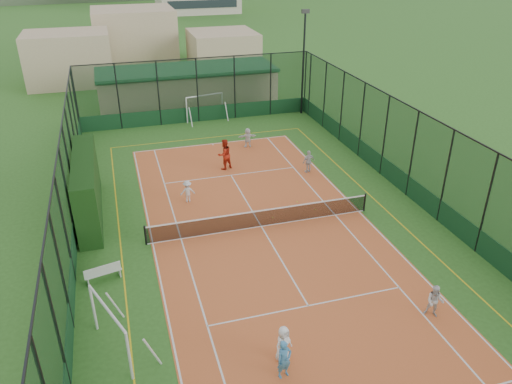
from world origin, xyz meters
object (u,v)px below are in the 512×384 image
at_px(futsal_goal_near, 110,331).
at_px(child_near_mid, 284,359).
at_px(futsal_goal_far, 205,108).
at_px(child_far_back, 248,138).
at_px(child_far_left, 188,191).
at_px(child_near_right, 435,301).
at_px(coach, 224,154).
at_px(clubhouse, 187,86).
at_px(child_near_left, 283,344).
at_px(child_far_right, 309,161).
at_px(floodlight_ne, 303,64).
at_px(white_bench, 103,272).

distance_m(futsal_goal_near, child_near_mid, 6.10).
relative_size(futsal_goal_far, child_far_back, 2.30).
bearing_deg(child_far_left, child_near_right, 123.66).
xyz_separation_m(child_far_back, coach, (-2.40, -3.14, 0.30)).
bearing_deg(futsal_goal_far, child_far_left, -116.55).
bearing_deg(clubhouse, coach, -90.53).
bearing_deg(child_near_mid, child_near_left, 59.22).
bearing_deg(coach, futsal_goal_near, 39.44).
distance_m(child_far_left, child_far_back, 8.76).
height_order(child_near_left, child_far_right, child_far_right).
height_order(child_far_left, coach, coach).
xyz_separation_m(child_near_right, child_far_left, (-7.55, 12.03, -0.05)).
height_order(child_far_right, coach, coach).
height_order(child_far_left, child_far_right, child_far_right).
bearing_deg(child_near_mid, coach, 69.69).
xyz_separation_m(futsal_goal_near, futsal_goal_far, (8.13, 23.91, 0.01)).
relative_size(child_near_mid, child_far_back, 1.06).
height_order(child_near_right, child_far_right, child_far_right).
xyz_separation_m(clubhouse, futsal_goal_near, (-7.58, -28.75, -0.56)).
distance_m(futsal_goal_far, coach, 9.70).
xyz_separation_m(floodlight_ne, child_far_left, (-11.72, -12.88, -3.47)).
relative_size(floodlight_ne, child_near_right, 5.94).
xyz_separation_m(child_far_left, child_far_back, (5.39, 6.91, 0.05)).
bearing_deg(child_far_left, child_near_left, 97.12).
xyz_separation_m(child_near_mid, child_far_right, (6.88, 14.95, -0.00)).
relative_size(futsal_goal_near, child_far_left, 2.45).
bearing_deg(child_near_left, child_near_right, -19.96).
bearing_deg(child_far_left, floodlight_ne, -130.75).
bearing_deg(child_far_right, white_bench, 16.90).
height_order(futsal_goal_near, child_far_back, futsal_goal_near).
xyz_separation_m(white_bench, child_near_left, (5.89, -6.45, 0.28)).
bearing_deg(futsal_goal_near, child_near_right, -118.80).
bearing_deg(white_bench, futsal_goal_near, -100.31).
bearing_deg(coach, floodlight_ne, -156.75).
relative_size(child_far_left, coach, 0.65).
relative_size(clubhouse, futsal_goal_far, 4.81).
bearing_deg(child_near_left, white_bench, 108.29).
relative_size(futsal_goal_near, child_near_left, 2.22).
height_order(futsal_goal_far, child_near_left, futsal_goal_far).
xyz_separation_m(child_far_right, child_far_back, (-2.48, 5.16, -0.04)).
relative_size(clubhouse, futsal_goal_near, 4.85).
bearing_deg(child_near_left, futsal_goal_far, 60.48).
relative_size(futsal_goal_near, coach, 1.59).
relative_size(white_bench, futsal_goal_far, 0.49).
xyz_separation_m(floodlight_ne, futsal_goal_far, (-8.05, 0.56, -3.11)).
height_order(futsal_goal_far, child_far_back, futsal_goal_far).
bearing_deg(clubhouse, child_far_back, -78.70).
distance_m(child_far_left, child_far_right, 8.07).
distance_m(white_bench, futsal_goal_near, 4.48).
bearing_deg(child_near_right, white_bench, -167.94).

